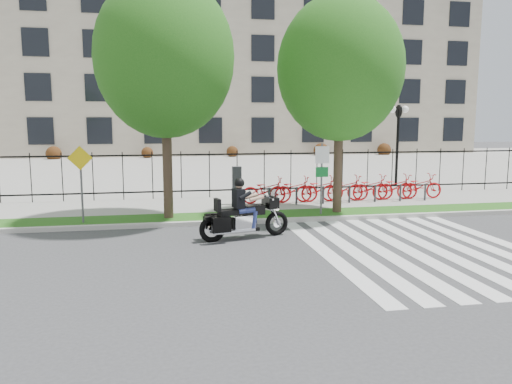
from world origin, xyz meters
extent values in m
plane|color=#38383A|center=(0.00, 0.00, 0.00)|extent=(120.00, 120.00, 0.00)
cube|color=#B7B5AD|center=(0.00, 4.10, 0.07)|extent=(60.00, 0.20, 0.15)
cube|color=#1C5314|center=(0.00, 4.95, 0.07)|extent=(60.00, 1.50, 0.15)
cube|color=gray|center=(0.00, 7.45, 0.07)|extent=(60.00, 3.50, 0.15)
cube|color=gray|center=(0.00, 25.00, 0.05)|extent=(80.00, 34.00, 0.10)
cube|color=#A59885|center=(0.00, 45.00, 10.00)|extent=(60.00, 20.00, 20.00)
cylinder|color=black|center=(10.00, 12.00, 2.00)|extent=(0.14, 0.14, 4.00)
cylinder|color=black|center=(10.00, 12.00, 3.90)|extent=(0.06, 0.70, 0.70)
sphere|color=white|center=(9.65, 12.00, 4.00)|extent=(0.36, 0.36, 0.36)
sphere|color=white|center=(10.35, 12.00, 4.00)|extent=(0.36, 0.36, 0.36)
cylinder|color=#3D2E21|center=(-1.80, 4.95, 2.13)|extent=(0.32, 0.32, 3.95)
ellipsoid|color=#155112|center=(-1.80, 4.95, 5.48)|extent=(4.59, 4.59, 5.28)
cylinder|color=#3D2E21|center=(4.24, 4.95, 2.03)|extent=(0.32, 0.32, 3.77)
ellipsoid|color=#155112|center=(4.24, 4.95, 5.25)|extent=(4.43, 4.43, 5.10)
cube|color=#2D2D33|center=(0.89, 7.20, 0.90)|extent=(0.35, 0.25, 1.50)
imported|color=red|center=(2.09, 7.20, 0.68)|extent=(2.02, 0.70, 1.06)
cylinder|color=#2D2D33|center=(2.09, 6.70, 0.50)|extent=(0.08, 0.08, 0.70)
imported|color=red|center=(3.19, 7.20, 0.68)|extent=(2.02, 0.70, 1.06)
cylinder|color=#2D2D33|center=(3.19, 6.70, 0.50)|extent=(0.08, 0.08, 0.70)
imported|color=red|center=(4.29, 7.20, 0.68)|extent=(2.02, 0.70, 1.06)
cylinder|color=#2D2D33|center=(4.29, 6.70, 0.50)|extent=(0.08, 0.08, 0.70)
imported|color=red|center=(5.39, 7.20, 0.68)|extent=(2.02, 0.70, 1.06)
cylinder|color=#2D2D33|center=(5.39, 6.70, 0.50)|extent=(0.08, 0.08, 0.70)
imported|color=red|center=(6.49, 7.20, 0.68)|extent=(2.02, 0.70, 1.06)
cylinder|color=#2D2D33|center=(6.49, 6.70, 0.50)|extent=(0.08, 0.08, 0.70)
imported|color=red|center=(7.59, 7.20, 0.68)|extent=(2.02, 0.70, 1.06)
cylinder|color=#2D2D33|center=(7.59, 6.70, 0.50)|extent=(0.08, 0.08, 0.70)
imported|color=red|center=(8.69, 7.20, 0.68)|extent=(2.02, 0.70, 1.06)
cylinder|color=#2D2D33|center=(8.69, 6.70, 0.50)|extent=(0.08, 0.08, 0.70)
cylinder|color=#59595B|center=(3.51, 4.60, 1.40)|extent=(0.07, 0.07, 2.50)
cube|color=white|center=(3.51, 4.56, 2.25)|extent=(0.50, 0.03, 0.60)
cube|color=#0C6626|center=(3.51, 4.56, 1.65)|extent=(0.45, 0.03, 0.35)
cylinder|color=#59595B|center=(-4.55, 4.60, 1.35)|extent=(0.07, 0.07, 2.40)
cube|color=yellow|center=(-4.55, 4.56, 2.25)|extent=(0.78, 0.03, 0.78)
torus|color=black|center=(1.38, 2.31, 0.37)|extent=(0.75, 0.30, 0.74)
torus|color=black|center=(-0.61, 1.84, 0.37)|extent=(0.80, 0.34, 0.79)
cube|color=black|center=(1.17, 2.26, 1.02)|extent=(0.45, 0.65, 0.32)
cube|color=#26262B|center=(1.24, 2.27, 1.27)|extent=(0.28, 0.56, 0.33)
cube|color=silver|center=(0.33, 2.06, 0.48)|extent=(0.71, 0.50, 0.43)
cube|color=black|center=(0.64, 2.14, 0.84)|extent=(0.66, 0.49, 0.28)
cube|color=black|center=(-0.04, 1.98, 0.82)|extent=(0.82, 0.55, 0.15)
cube|color=black|center=(-0.45, 1.88, 1.05)|extent=(0.19, 0.38, 0.37)
cube|color=black|center=(-0.38, 1.56, 0.54)|extent=(0.56, 0.29, 0.43)
cube|color=black|center=(-0.53, 2.19, 0.54)|extent=(0.56, 0.29, 0.43)
cube|color=black|center=(0.17, 2.03, 1.20)|extent=(0.35, 0.48, 0.56)
sphere|color=tan|center=(0.20, 2.03, 1.61)|extent=(0.25, 0.25, 0.25)
sphere|color=black|center=(0.20, 2.03, 1.66)|extent=(0.29, 0.29, 0.29)
camera|label=1|loc=(-1.94, -12.07, 3.45)|focal=35.00mm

